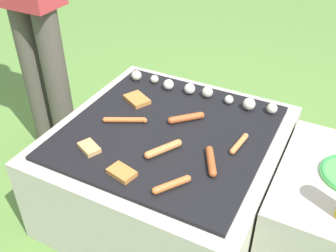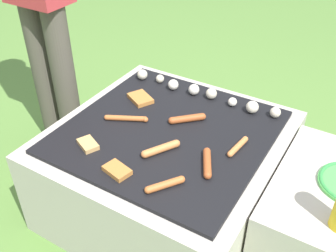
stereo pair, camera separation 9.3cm
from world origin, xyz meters
name	(u,v)px [view 1 (the left image)]	position (x,y,z in m)	size (l,w,h in m)	color
ground_plane	(168,203)	(0.00, 0.00, 0.00)	(14.00, 14.00, 0.00)	#567F38
grill	(168,169)	(0.00, 0.00, 0.23)	(0.95, 0.95, 0.46)	#B2AA9E
side_ledge	(336,223)	(0.74, 0.02, 0.23)	(0.52, 0.62, 0.46)	#B2AA9E
sausage_mid_right	(125,120)	(-0.20, -0.04, 0.47)	(0.18, 0.10, 0.02)	#B7602D
sausage_back_center	(186,118)	(0.04, 0.10, 0.47)	(0.13, 0.13, 0.03)	#A34C23
sausage_front_left	(172,185)	(0.17, -0.31, 0.47)	(0.10, 0.13, 0.03)	#B7602D
sausage_back_right	(211,161)	(0.25, -0.12, 0.47)	(0.09, 0.15, 0.03)	#A34C23
sausage_front_right	(239,143)	(0.31, 0.03, 0.47)	(0.04, 0.15, 0.02)	#C6753D
sausage_front_center	(163,149)	(0.05, -0.14, 0.47)	(0.10, 0.15, 0.03)	#C6753D
bread_slice_left	(89,148)	(-0.22, -0.27, 0.47)	(0.11, 0.09, 0.02)	tan
bread_slice_center	(122,173)	(-0.02, -0.33, 0.47)	(0.12, 0.09, 0.02)	#B27033
bread_slice_right	(137,99)	(-0.24, 0.14, 0.47)	(0.15, 0.13, 0.02)	#B27033
mushroom_row	(199,91)	(0.01, 0.32, 0.48)	(0.76, 0.08, 0.06)	beige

